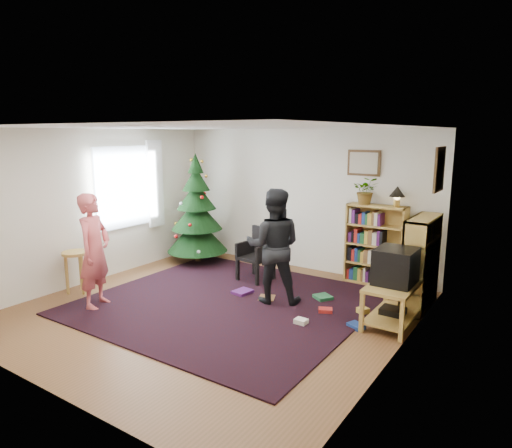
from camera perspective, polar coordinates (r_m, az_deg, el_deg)
The scene contains 23 objects.
floor at distance 6.52m, azimuth -5.17°, elevation -10.59°, with size 5.00×5.00×0.00m, color brown.
ceiling at distance 6.05m, azimuth -5.60°, elevation 11.95°, with size 5.00×5.00×0.00m, color white.
wall_back at distance 8.23m, azimuth 5.66°, elevation 3.03°, with size 5.00×0.02×2.50m, color silver.
wall_front at distance 4.56m, azimuth -25.61°, elevation -4.78°, with size 5.00×0.02×2.50m, color silver.
wall_left at distance 7.96m, azimuth -19.51°, elevation 2.16°, with size 0.02×5.00×2.50m, color silver.
wall_right at distance 5.01m, azimuth 17.45°, elevation -2.79°, with size 0.02×5.00×2.50m, color silver.
rug at distance 6.74m, azimuth -3.55°, elevation -9.74°, with size 3.80×3.60×0.02m, color black.
window_pane at distance 8.28m, azimuth -16.18°, elevation 4.43°, with size 0.04×1.20×1.40m, color silver.
curtain at distance 8.71m, azimuth -12.49°, elevation 4.93°, with size 0.06×0.35×1.60m, color white.
picture_back at distance 7.66m, azimuth 13.34°, elevation 7.44°, with size 0.55×0.03×0.42m.
picture_right at distance 6.60m, azimuth 21.96°, elevation 6.35°, with size 0.03×0.50×0.60m.
christmas_tree at distance 8.66m, azimuth -7.40°, elevation 0.79°, with size 1.14×1.14×2.07m.
bookshelf_back at distance 7.63m, azimuth 14.71°, elevation -2.44°, with size 0.95×0.30×1.30m.
bookshelf_right at distance 6.78m, azimuth 19.93°, elevation -4.45°, with size 0.30×0.95×1.30m.
tv_stand at distance 6.18m, azimuth 16.82°, elevation -9.04°, with size 0.55×0.99×0.55m.
crt_tv at distance 6.04m, azimuth 17.03°, elevation -5.05°, with size 0.48×0.52×0.45m.
armchair at distance 7.63m, azimuth 0.33°, elevation -3.52°, with size 0.54×0.54×0.89m.
stool at distance 7.51m, azimuth -21.61°, elevation -4.32°, with size 0.39×0.39×0.65m.
person_standing at distance 6.75m, azimuth -19.54°, elevation -3.20°, with size 0.59×0.39×1.62m, color #CA5153.
person_by_chair at distance 6.54m, azimuth 2.23°, elevation -2.80°, with size 0.81×0.63×1.67m, color black.
potted_plant at distance 7.54m, azimuth 13.59°, elevation 4.08°, with size 0.39×0.34×0.44m, color gray.
table_lamp at distance 7.38m, azimuth 17.24°, elevation 3.73°, with size 0.24×0.24×0.32m.
floor_clutter at distance 6.51m, azimuth 6.66°, elevation -10.27°, with size 2.11×1.17×0.08m.
Camera 1 is at (3.83, -4.69, 2.43)m, focal length 32.00 mm.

